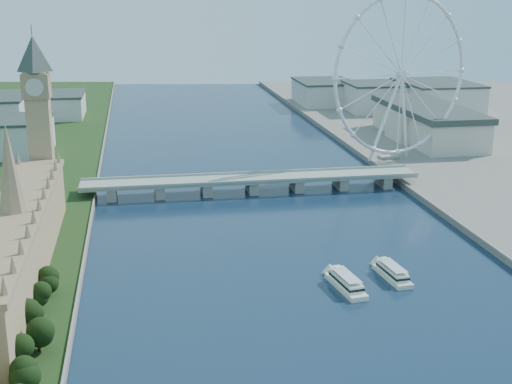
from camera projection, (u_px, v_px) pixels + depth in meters
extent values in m
cube|color=tan|center=(17.00, 246.00, 318.53)|extent=(24.00, 200.00, 28.00)
cone|color=#937A59|center=(9.00, 168.00, 308.68)|extent=(12.00, 12.00, 40.00)
cube|color=tan|center=(41.00, 141.00, 413.82)|extent=(13.00, 13.00, 80.00)
cube|color=#937A59|center=(36.00, 86.00, 405.07)|extent=(15.00, 15.00, 14.00)
pyramid|color=#2D3833|center=(32.00, 35.00, 397.41)|extent=(20.02, 20.02, 20.00)
cube|color=gray|center=(252.00, 179.00, 464.78)|extent=(220.00, 22.00, 2.00)
cube|color=gray|center=(112.00, 192.00, 451.55)|extent=(6.00, 20.00, 7.50)
cube|color=gray|center=(160.00, 190.00, 456.40)|extent=(6.00, 20.00, 7.50)
cube|color=gray|center=(206.00, 188.00, 461.24)|extent=(6.00, 20.00, 7.50)
cube|color=gray|center=(252.00, 186.00, 466.08)|extent=(6.00, 20.00, 7.50)
cube|color=gray|center=(297.00, 184.00, 470.92)|extent=(6.00, 20.00, 7.50)
cube|color=gray|center=(340.00, 182.00, 475.76)|extent=(6.00, 20.00, 7.50)
cube|color=gray|center=(383.00, 180.00, 480.61)|extent=(6.00, 20.00, 7.50)
torus|color=silver|center=(401.00, 74.00, 520.02)|extent=(113.60, 39.12, 118.60)
cylinder|color=silver|center=(401.00, 74.00, 520.02)|extent=(7.25, 6.61, 6.00)
cube|color=gray|center=(388.00, 157.00, 546.53)|extent=(14.00, 10.00, 2.00)
cube|color=beige|center=(25.00, 137.00, 560.17)|extent=(40.00, 60.00, 26.00)
cube|color=beige|center=(59.00, 106.00, 723.53)|extent=(50.00, 70.00, 22.00)
cube|color=beige|center=(376.00, 98.00, 757.00)|extent=(60.00, 60.00, 28.00)
cube|color=beige|center=(437.00, 98.00, 747.45)|extent=(70.00, 90.00, 30.00)
cube|color=beige|center=(325.00, 93.00, 807.99)|extent=(60.00, 80.00, 24.00)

